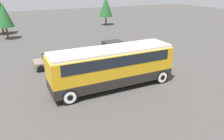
{
  "coord_description": "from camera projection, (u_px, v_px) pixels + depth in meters",
  "views": [
    {
      "loc": [
        -6.87,
        -13.98,
        7.52
      ],
      "look_at": [
        0.0,
        0.0,
        1.41
      ],
      "focal_mm": 35.0,
      "sensor_mm": 36.0,
      "label": 1
    }
  ],
  "objects": [
    {
      "name": "ground_plane",
      "position": [
        112.0,
        87.0,
        17.24
      ],
      "size": [
        120.0,
        120.0,
        0.0
      ],
      "primitive_type": "plane",
      "color": "#423F3D"
    },
    {
      "name": "tour_bus",
      "position": [
        113.0,
        64.0,
        16.59
      ],
      "size": [
        9.58,
        2.68,
        3.13
      ],
      "color": "black",
      "rests_on": "ground_plane"
    },
    {
      "name": "parked_car_near",
      "position": [
        114.0,
        46.0,
        25.9
      ],
      "size": [
        4.17,
        1.97,
        1.32
      ],
      "color": "black",
      "rests_on": "ground_plane"
    },
    {
      "name": "parked_car_mid",
      "position": [
        129.0,
        54.0,
        22.71
      ],
      "size": [
        4.2,
        1.88,
        1.51
      ],
      "color": "silver",
      "rests_on": "ground_plane"
    },
    {
      "name": "parked_car_far",
      "position": [
        56.0,
        60.0,
        21.2
      ],
      "size": [
        4.24,
        1.88,
        1.3
      ],
      "color": "#7A6B5B",
      "rests_on": "ground_plane"
    },
    {
      "name": "tree_center",
      "position": [
        4.0,
        15.0,
        31.04
      ],
      "size": [
        2.39,
        2.39,
        5.09
      ],
      "color": "brown",
      "rests_on": "ground_plane"
    },
    {
      "name": "tree_right",
      "position": [
        106.0,
        7.0,
        42.23
      ],
      "size": [
        2.55,
        2.55,
        5.48
      ],
      "color": "brown",
      "rests_on": "ground_plane"
    }
  ]
}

